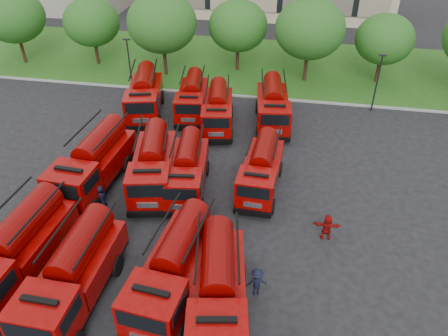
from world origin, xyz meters
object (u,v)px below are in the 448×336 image
object	(u,v)px
fire_truck_5	(153,164)
fire_truck_11	(273,105)
fire_truck_0	(16,252)
fire_truck_9	(192,97)
fire_truck_1	(74,275)
fire_truck_3	(218,290)
fire_truck_2	(175,268)
firefighter_5	(325,238)
fire_truck_8	(145,95)
firefighter_3	(256,293)
fire_truck_6	(187,169)
firefighter_0	(142,320)
fire_truck_4	(94,163)
fire_truck_7	(261,169)
fire_truck_10	(218,109)
firefighter_4	(103,207)

from	to	relation	value
fire_truck_5	fire_truck_11	distance (m)	12.15
fire_truck_0	fire_truck_9	xyz separation A→B (m)	(4.42, 19.34, -0.27)
fire_truck_1	fire_truck_3	xyz separation A→B (m)	(6.97, 0.35, -0.03)
fire_truck_1	fire_truck_2	xyz separation A→B (m)	(4.65, 1.29, 0.00)
fire_truck_9	fire_truck_3	bearing A→B (deg)	-80.99
fire_truck_5	firefighter_5	size ratio (longest dim) A/B	4.60
fire_truck_8	firefighter_3	xyz separation A→B (m)	(11.72, -17.60, -1.75)
fire_truck_6	firefighter_0	bearing A→B (deg)	-95.46
fire_truck_1	fire_truck_9	world-z (taller)	fire_truck_1
fire_truck_5	firefighter_3	xyz separation A→B (m)	(7.79, -7.78, -1.70)
fire_truck_4	firefighter_3	world-z (taller)	fire_truck_4
fire_truck_3	firefighter_5	world-z (taller)	fire_truck_3
fire_truck_6	firefighter_5	size ratio (longest dim) A/B	4.16
fire_truck_0	fire_truck_3	distance (m)	10.49
fire_truck_6	fire_truck_11	world-z (taller)	fire_truck_11
fire_truck_1	fire_truck_11	bearing A→B (deg)	69.02
fire_truck_1	fire_truck_9	distance (m)	20.19
fire_truck_7	firefighter_3	size ratio (longest dim) A/B	4.09
fire_truck_8	fire_truck_3	bearing A→B (deg)	-76.07
firefighter_0	firefighter_5	world-z (taller)	firefighter_5
fire_truck_7	fire_truck_1	bearing A→B (deg)	-124.13
firefighter_0	fire_truck_2	bearing A→B (deg)	23.32
fire_truck_4	firefighter_0	world-z (taller)	fire_truck_4
fire_truck_0	fire_truck_1	distance (m)	3.60
fire_truck_2	firefighter_5	size ratio (longest dim) A/B	4.60
fire_truck_3	fire_truck_6	size ratio (longest dim) A/B	1.10
fire_truck_1	firefighter_0	world-z (taller)	fire_truck_1
fire_truck_4	fire_truck_11	distance (m)	15.17
fire_truck_0	fire_truck_7	size ratio (longest dim) A/B	1.19
fire_truck_6	fire_truck_5	bearing A→B (deg)	173.42
fire_truck_10	fire_truck_9	bearing A→B (deg)	136.00
fire_truck_5	fire_truck_9	world-z (taller)	fire_truck_5
fire_truck_2	fire_truck_1	bearing A→B (deg)	-158.66
firefighter_0	firefighter_3	bearing A→B (deg)	-9.32
fire_truck_2	firefighter_5	xyz separation A→B (m)	(7.47, 5.28, -1.73)
fire_truck_2	firefighter_4	distance (m)	8.65
fire_truck_2	fire_truck_7	distance (m)	9.90
fire_truck_6	firefighter_3	distance (m)	9.70
fire_truck_3	fire_truck_0	bearing A→B (deg)	167.12
fire_truck_1	fire_truck_5	world-z (taller)	fire_truck_1
fire_truck_3	fire_truck_9	bearing A→B (deg)	96.70
fire_truck_3	fire_truck_4	xyz separation A→B (m)	(-9.94, 8.62, 0.12)
fire_truck_6	fire_truck_10	distance (m)	8.68
fire_truck_9	fire_truck_11	world-z (taller)	fire_truck_11
fire_truck_2	fire_truck_0	bearing A→B (deg)	-170.87
fire_truck_8	firefighter_3	world-z (taller)	fire_truck_8
fire_truck_0	fire_truck_8	world-z (taller)	fire_truck_0
fire_truck_1	fire_truck_8	xyz separation A→B (m)	(-3.08, 19.50, 0.02)
fire_truck_0	firefighter_0	world-z (taller)	fire_truck_0
fire_truck_1	firefighter_3	distance (m)	9.01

